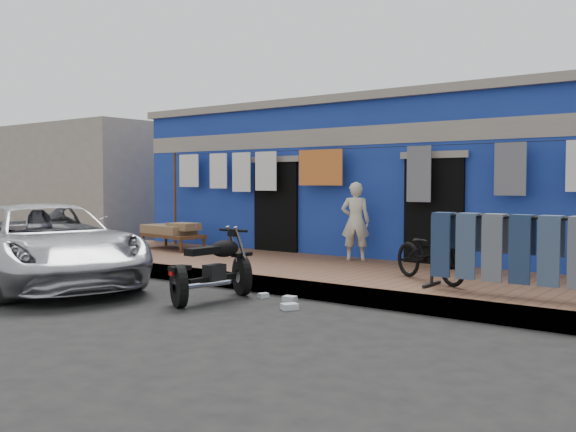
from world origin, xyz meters
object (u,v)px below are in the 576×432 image
object	(u,v)px
car	(46,243)
seated_person	(355,221)
charpoy	(173,236)
jeans_rack	(508,253)
bicycle	(430,247)
motorcycle	(212,266)

from	to	relation	value
car	seated_person	bearing A→B (deg)	-21.71
charpoy	jeans_rack	bearing A→B (deg)	-8.97
bicycle	charpoy	xyz separation A→B (m)	(-6.31, 0.85, -0.23)
car	jeans_rack	size ratio (longest dim) A/B	2.21
jeans_rack	car	bearing A→B (deg)	-161.20
car	charpoy	size ratio (longest dim) A/B	2.83
motorcycle	car	bearing A→B (deg)	-166.89
motorcycle	jeans_rack	distance (m)	3.98
bicycle	jeans_rack	distance (m)	1.28
car	bicycle	xyz separation A→B (m)	(5.51, 2.63, 0.06)
charpoy	jeans_rack	size ratio (longest dim) A/B	0.78
jeans_rack	bicycle	bearing A→B (deg)	164.62
car	motorcycle	distance (m)	3.21
seated_person	charpoy	xyz separation A→B (m)	(-4.15, -0.64, -0.44)
charpoy	seated_person	bearing A→B (deg)	8.74
car	motorcycle	size ratio (longest dim) A/B	3.12
bicycle	motorcycle	bearing A→B (deg)	158.43
car	bicycle	bearing A→B (deg)	-47.02
motorcycle	jeans_rack	xyz separation A→B (m)	(3.60, 1.68, 0.28)
jeans_rack	seated_person	bearing A→B (deg)	151.64
car	motorcycle	world-z (taller)	car
car	charpoy	world-z (taller)	car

